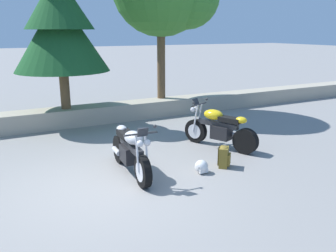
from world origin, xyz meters
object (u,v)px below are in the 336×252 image
object	(u,v)px
motorcycle_yellow_centre	(219,129)
rider_helmet	(202,167)
pine_tree_mid_left	(60,22)
motorcycle_silver_near_left	(131,152)
rider_backpack	(224,156)

from	to	relation	value
motorcycle_yellow_centre	rider_helmet	size ratio (longest dim) A/B	6.94
motorcycle_yellow_centre	pine_tree_mid_left	xyz separation A→B (m)	(-3.00, 3.86, 2.64)
motorcycle_silver_near_left	rider_helmet	distance (m)	1.50
rider_helmet	pine_tree_mid_left	distance (m)	6.15
motorcycle_silver_near_left	pine_tree_mid_left	bearing A→B (deg)	95.18
motorcycle_yellow_centre	pine_tree_mid_left	distance (m)	5.55
rider_backpack	pine_tree_mid_left	distance (m)	6.24
rider_backpack	rider_helmet	size ratio (longest dim) A/B	1.68
motorcycle_silver_near_left	motorcycle_yellow_centre	distance (m)	2.66
rider_helmet	rider_backpack	bearing A→B (deg)	6.65
rider_backpack	pine_tree_mid_left	world-z (taller)	pine_tree_mid_left
motorcycle_yellow_centre	rider_helmet	distance (m)	1.80
rider_backpack	pine_tree_mid_left	size ratio (longest dim) A/B	0.10
rider_backpack	motorcycle_silver_near_left	bearing A→B (deg)	164.17
rider_helmet	pine_tree_mid_left	bearing A→B (deg)	108.74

